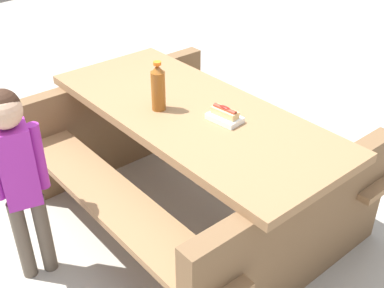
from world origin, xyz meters
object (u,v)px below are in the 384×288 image
at_px(hotdog_tray, 225,115).
at_px(child_in_coat, 17,166).
at_px(soda_bottle, 158,88).
at_px(picnic_table, 192,156).

distance_m(hotdog_tray, child_in_coat, 1.06).
height_order(soda_bottle, child_in_coat, child_in_coat).
distance_m(picnic_table, soda_bottle, 0.47).
relative_size(picnic_table, child_in_coat, 1.95).
bearing_deg(child_in_coat, hotdog_tray, 52.47).
distance_m(soda_bottle, child_in_coat, 0.82).
bearing_deg(child_in_coat, picnic_table, 63.18).
bearing_deg(soda_bottle, child_in_coat, -110.29).
bearing_deg(child_in_coat, soda_bottle, 69.71).
relative_size(hotdog_tray, child_in_coat, 0.18).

